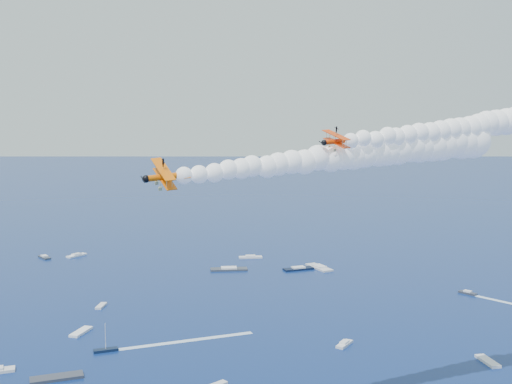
{
  "coord_description": "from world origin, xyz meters",
  "views": [
    {
      "loc": [
        3.09,
        -90.79,
        61.57
      ],
      "look_at": [
        -0.26,
        21.16,
        48.36
      ],
      "focal_mm": 44.75,
      "sensor_mm": 36.0,
      "label": 1
    }
  ],
  "objects": [
    {
      "name": "boat_wakes",
      "position": [
        32.57,
        95.63,
        0.03
      ],
      "size": [
        139.02,
        56.36,
        0.04
      ],
      "color": "white",
      "rests_on": "ground"
    },
    {
      "name": "smoke_trail_trail",
      "position": [
        15.75,
        29.82,
        54.25
      ],
      "size": [
        72.13,
        58.06,
        12.59
      ],
      "primitive_type": null,
      "rotation": [
        0.0,
        0.0,
        3.58
      ],
      "color": "white"
    },
    {
      "name": "smoke_trail_lead",
      "position": [
        45.1,
        42.69,
        59.76
      ],
      "size": [
        72.23,
        60.33,
        12.59
      ],
      "primitive_type": null,
      "rotation": [
        0.0,
        0.0,
        3.61
      ],
      "color": "white"
    },
    {
      "name": "biplane_trail",
      "position": [
        -15.15,
        15.16,
        51.61
      ],
      "size": [
        11.41,
        12.68,
        8.67
      ],
      "primitive_type": null,
      "rotation": [
        -0.36,
        0.07,
        3.58
      ],
      "color": "#E76004"
    },
    {
      "name": "biplane_lead",
      "position": [
        14.63,
        27.15,
        57.12
      ],
      "size": [
        9.54,
        10.52,
        6.53
      ],
      "primitive_type": null,
      "rotation": [
        -0.23,
        0.07,
        3.61
      ],
      "color": "#ED3B05"
    },
    {
      "name": "spectator_boats",
      "position": [
        3.15,
        114.78,
        0.35
      ],
      "size": [
        209.04,
        167.3,
        0.7
      ],
      "color": "#2E323D",
      "rests_on": "ground"
    }
  ]
}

